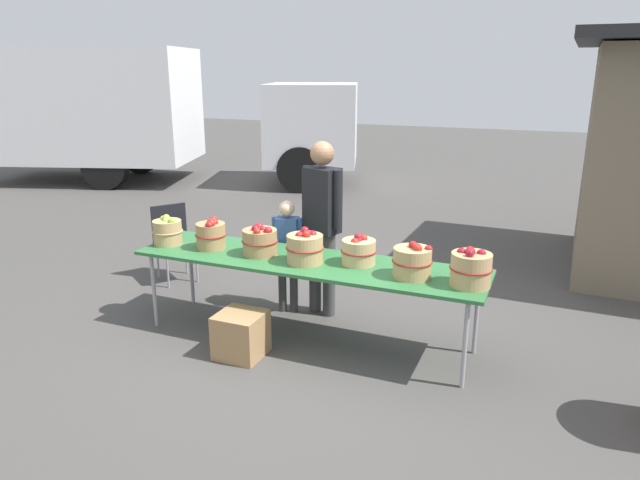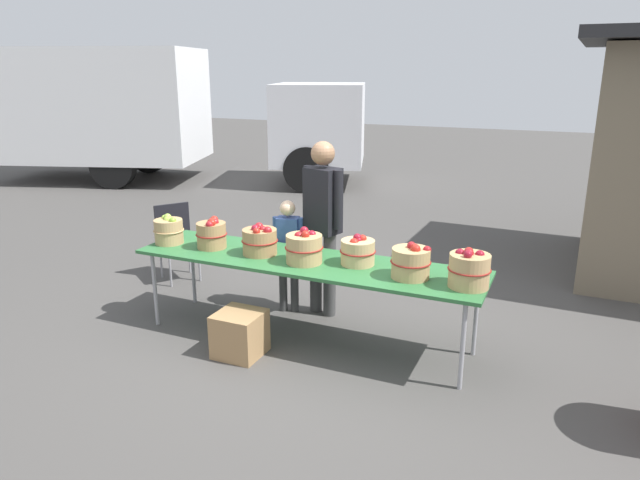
% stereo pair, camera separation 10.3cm
% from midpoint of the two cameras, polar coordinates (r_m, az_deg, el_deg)
% --- Properties ---
extents(ground_plane, '(40.00, 40.00, 0.00)m').
position_cam_midpoint_polar(ground_plane, '(5.30, -0.77, -9.70)').
color(ground_plane, '#474442').
extents(market_table, '(3.10, 0.76, 0.75)m').
position_cam_midpoint_polar(market_table, '(5.02, -0.80, -2.36)').
color(market_table, '#2D6B38').
rests_on(market_table, ground).
extents(apple_basket_green_0, '(0.29, 0.29, 0.28)m').
position_cam_midpoint_polar(apple_basket_green_0, '(5.64, -14.20, 0.92)').
color(apple_basket_green_0, tan).
rests_on(apple_basket_green_0, market_table).
extents(apple_basket_red_0, '(0.29, 0.29, 0.29)m').
position_cam_midpoint_polar(apple_basket_red_0, '(5.40, -10.12, 0.63)').
color(apple_basket_red_0, '#A87F51').
rests_on(apple_basket_red_0, market_table).
extents(apple_basket_red_1, '(0.33, 0.33, 0.28)m').
position_cam_midpoint_polar(apple_basket_red_1, '(5.16, -5.39, -0.08)').
color(apple_basket_red_1, '#A87F51').
rests_on(apple_basket_red_1, market_table).
extents(apple_basket_red_2, '(0.33, 0.33, 0.30)m').
position_cam_midpoint_polar(apple_basket_red_2, '(4.91, -0.98, -0.79)').
color(apple_basket_red_2, tan).
rests_on(apple_basket_red_2, market_table).
extents(apple_basket_red_3, '(0.31, 0.31, 0.27)m').
position_cam_midpoint_polar(apple_basket_red_3, '(4.89, 4.35, -1.12)').
color(apple_basket_red_3, tan).
rests_on(apple_basket_red_3, market_table).
extents(apple_basket_red_4, '(0.32, 0.32, 0.29)m').
position_cam_midpoint_polar(apple_basket_red_4, '(4.63, 9.60, -2.18)').
color(apple_basket_red_4, tan).
rests_on(apple_basket_red_4, market_table).
extents(apple_basket_red_5, '(0.33, 0.33, 0.31)m').
position_cam_midpoint_polar(apple_basket_red_5, '(4.52, 15.15, -2.83)').
color(apple_basket_red_5, tan).
rests_on(apple_basket_red_5, market_table).
extents(vendor_adult, '(0.44, 0.30, 1.71)m').
position_cam_midpoint_polar(vendor_adult, '(5.50, 0.82, 2.47)').
color(vendor_adult, '#3F3F3F').
rests_on(vendor_adult, ground).
extents(child_customer, '(0.29, 0.20, 1.14)m').
position_cam_midpoint_polar(child_customer, '(5.65, -2.63, -0.72)').
color(child_customer, '#3F3F3F').
rests_on(child_customer, ground).
extents(box_truck, '(7.99, 4.45, 2.75)m').
position_cam_midpoint_polar(box_truck, '(13.00, -16.18, 12.18)').
color(box_truck, white).
rests_on(box_truck, ground).
extents(folding_chair, '(0.56, 0.56, 0.86)m').
position_cam_midpoint_polar(folding_chair, '(6.80, -13.59, 0.42)').
color(folding_chair, black).
rests_on(folding_chair, ground).
extents(produce_crate, '(0.38, 0.38, 0.38)m').
position_cam_midpoint_polar(produce_crate, '(4.99, -7.33, -9.17)').
color(produce_crate, '#A87F51').
rests_on(produce_crate, ground).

